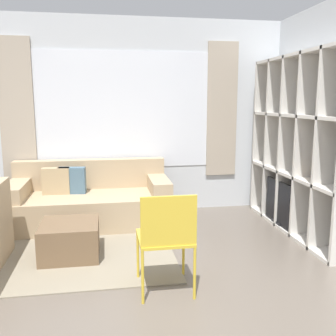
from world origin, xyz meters
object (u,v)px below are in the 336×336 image
Objects in this scene: folding_chair at (166,234)px; shelving_unit at (304,148)px; ottoman at (70,240)px; couch_main at (90,202)px.

shelving_unit is at bearing -146.12° from folding_chair.
couch_main is at bearing 81.19° from ottoman.
folding_chair is at bearing -46.67° from ottoman.
couch_main reaches higher than ottoman.
ottoman is at bearing -46.67° from folding_chair.
ottoman is 1.28m from folding_chair.
shelving_unit is 2.45× the size of folding_chair.
couch_main is 1.07m from ottoman.
ottoman is at bearing -172.55° from shelving_unit.
couch_main is 3.40× the size of ottoman.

